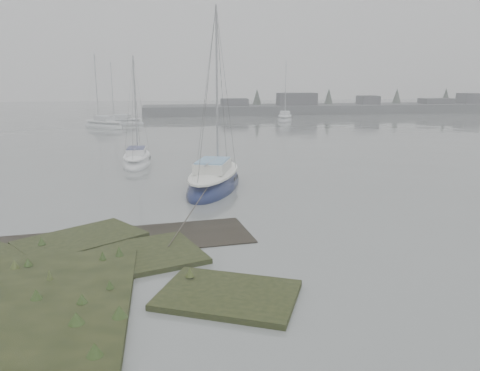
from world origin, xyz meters
name	(u,v)px	position (x,y,z in m)	size (l,w,h in m)	color
ground	(175,143)	(0.00, 30.00, 0.00)	(160.00, 160.00, 0.00)	slate
far_shoreline	(335,108)	(26.84, 61.90, 0.85)	(60.00, 8.00, 4.15)	#4C4F51
sailboat_main	(214,182)	(1.49, 11.99, 0.31)	(4.47, 7.39, 9.91)	#0D163C
sailboat_white	(137,161)	(-2.81, 19.57, 0.23)	(1.99, 5.43, 7.56)	silver
sailboat_far_a	(103,125)	(-7.80, 44.03, 0.28)	(5.88, 5.98, 8.91)	silver
sailboat_far_b	(285,119)	(15.06, 49.33, 0.26)	(3.52, 6.21, 8.33)	silver
sailboat_far_c	(120,123)	(-6.17, 47.34, 0.25)	(5.87, 2.45, 8.05)	#B1B7BC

